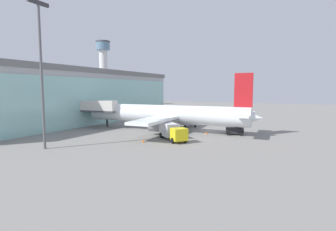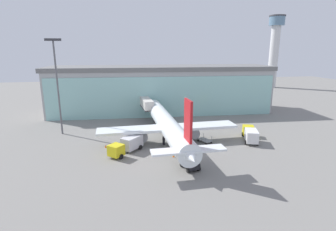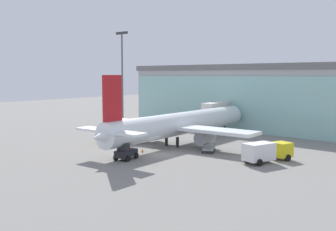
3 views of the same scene
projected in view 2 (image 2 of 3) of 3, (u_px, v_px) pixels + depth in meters
The scene contains 12 objects.
ground at pixel (191, 155), 46.46m from camera, with size 240.00×240.00×0.00m, color gray.
terminal_building at pixel (161, 89), 77.41m from camera, with size 64.83×18.41×13.48m.
jet_bridge at pixel (145, 102), 69.21m from camera, with size 3.26×13.94×5.96m.
control_tower at pixel (275, 46), 124.46m from camera, with size 7.41×7.41×33.52m.
apron_light_mast at pixel (57, 80), 55.05m from camera, with size 3.20×0.40×20.30m.
airplane at pixel (167, 125), 52.72m from camera, with size 27.70×37.82×11.31m.
catering_truck at pixel (127, 145), 47.07m from camera, with size 6.58×6.84×2.65m.
fuel_truck at pixel (250, 134), 53.12m from camera, with size 4.44×7.62×2.65m.
baggage_cart at pixel (205, 140), 52.43m from camera, with size 2.65×3.22×1.50m.
pushback_tug at pixel (190, 163), 40.63m from camera, with size 2.78×3.52×2.30m.
safety_cone_nose at pixel (174, 156), 45.34m from camera, with size 0.36×0.36×0.55m, color orange.
safety_cone_wingtip at pixel (106, 146), 49.71m from camera, with size 0.36×0.36×0.55m, color orange.
Camera 2 is at (-11.91, -41.87, 18.13)m, focal length 28.00 mm.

